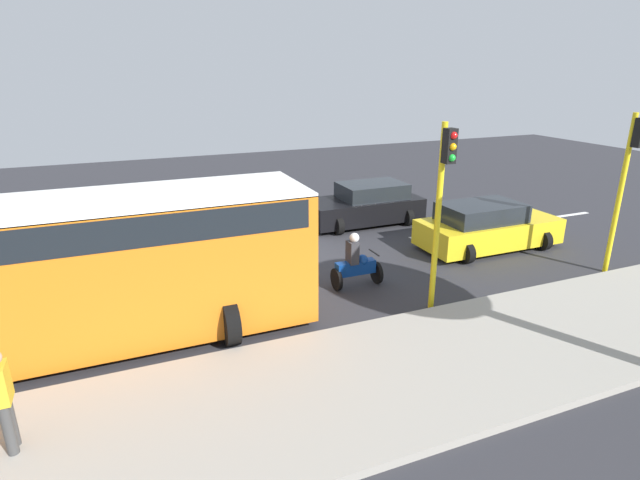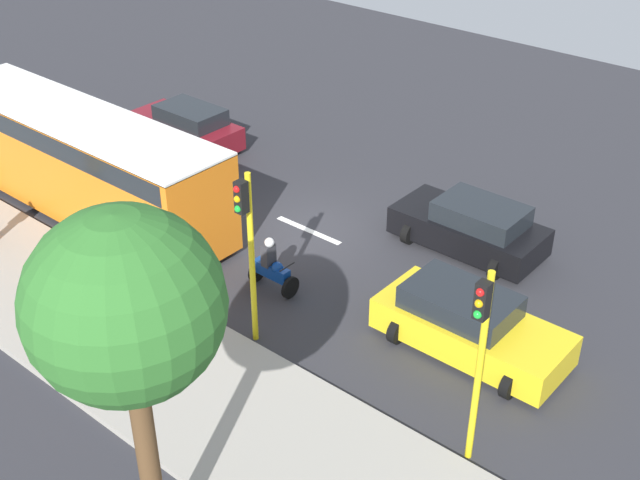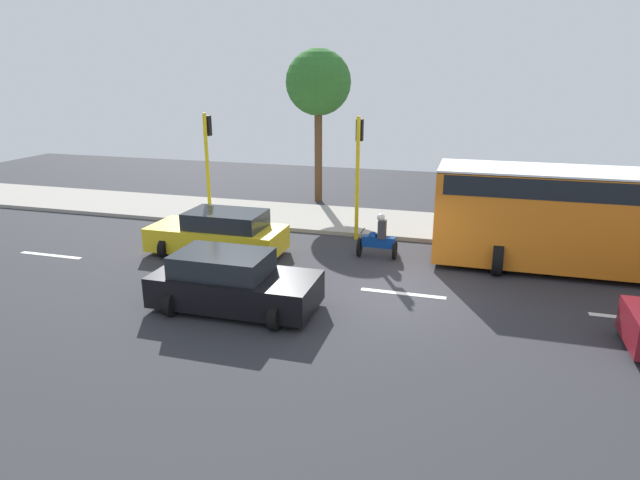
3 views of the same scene
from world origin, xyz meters
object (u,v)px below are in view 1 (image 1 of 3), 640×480
object	(u,v)px
city_bus	(37,270)
motorcycle	(356,264)
car_black	(365,205)
car_maroon	(16,248)
car_yellow_cab	(487,227)
pedestrian_near_signal	(3,398)
traffic_light_corner	(442,193)
traffic_light_midblock	(628,172)

from	to	relation	value
city_bus	motorcycle	world-z (taller)	city_bus
car_black	city_bus	bearing A→B (deg)	-61.23
car_black	car_maroon	world-z (taller)	same
car_maroon	car_yellow_cab	distance (m)	14.24
car_black	car_maroon	bearing A→B (deg)	-87.92
pedestrian_near_signal	traffic_light_corner	size ratio (longest dim) A/B	0.38
car_maroon	city_bus	xyz separation A→B (m)	(5.21, 1.19, 1.14)
city_bus	traffic_light_midblock	size ratio (longest dim) A/B	2.44
pedestrian_near_signal	traffic_light_corner	distance (m)	9.11
car_yellow_cab	pedestrian_near_signal	size ratio (longest dim) A/B	2.71
pedestrian_near_signal	traffic_light_corner	bearing A→B (deg)	101.16
traffic_light_midblock	motorcycle	bearing A→B (deg)	-105.21
car_maroon	motorcycle	bearing A→B (deg)	61.16
motorcycle	pedestrian_near_signal	distance (m)	8.44
traffic_light_midblock	traffic_light_corner	bearing A→B (deg)	-90.00
car_maroon	pedestrian_near_signal	xyz separation A→B (m)	(8.36, 0.92, 0.35)
motorcycle	traffic_light_corner	size ratio (longest dim) A/B	0.34
traffic_light_midblock	car_yellow_cab	bearing A→B (deg)	-148.71
car_black	motorcycle	bearing A→B (deg)	-29.89
city_bus	pedestrian_near_signal	world-z (taller)	city_bus
car_maroon	motorcycle	xyz separation A→B (m)	(4.69, 8.51, -0.07)
car_yellow_cab	traffic_light_corner	bearing A→B (deg)	-53.31
motorcycle	traffic_light_corner	xyz separation A→B (m)	(1.94, 1.15, 2.29)
car_yellow_cab	motorcycle	xyz separation A→B (m)	(1.13, -5.28, -0.07)
car_black	pedestrian_near_signal	bearing A→B (deg)	-50.19
car_yellow_cab	city_bus	xyz separation A→B (m)	(1.66, -12.60, 1.13)
car_yellow_cab	traffic_light_midblock	world-z (taller)	traffic_light_midblock
car_black	car_yellow_cab	distance (m)	4.61
pedestrian_near_signal	motorcycle	bearing A→B (deg)	115.79
car_yellow_cab	car_black	bearing A→B (deg)	-149.46
car_black	traffic_light_midblock	distance (m)	8.50
car_black	car_maroon	xyz separation A→B (m)	(0.42, -11.45, -0.00)
car_maroon	car_yellow_cab	size ratio (longest dim) A/B	0.93
city_bus	traffic_light_midblock	world-z (taller)	traffic_light_midblock
car_maroon	pedestrian_near_signal	distance (m)	8.41
city_bus	traffic_light_corner	bearing A→B (deg)	80.51
city_bus	pedestrian_near_signal	xyz separation A→B (m)	(3.14, -0.27, -0.79)
car_black	car_yellow_cab	size ratio (longest dim) A/B	0.94
car_yellow_cab	traffic_light_corner	distance (m)	5.60
city_bus	car_maroon	bearing A→B (deg)	-167.11
car_black	car_maroon	size ratio (longest dim) A/B	1.00
car_yellow_cab	traffic_light_midblock	bearing A→B (deg)	31.29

